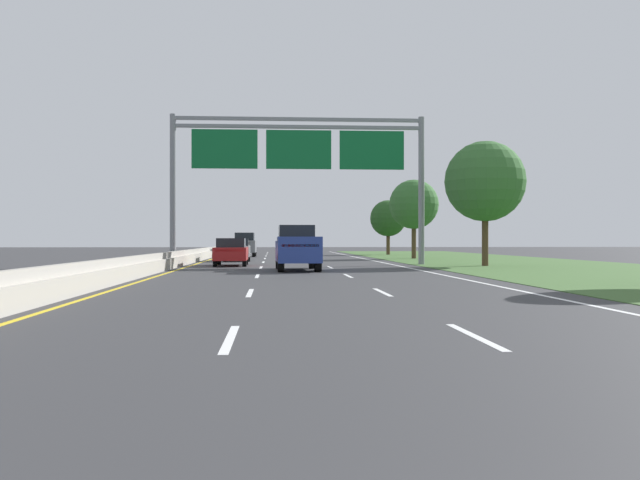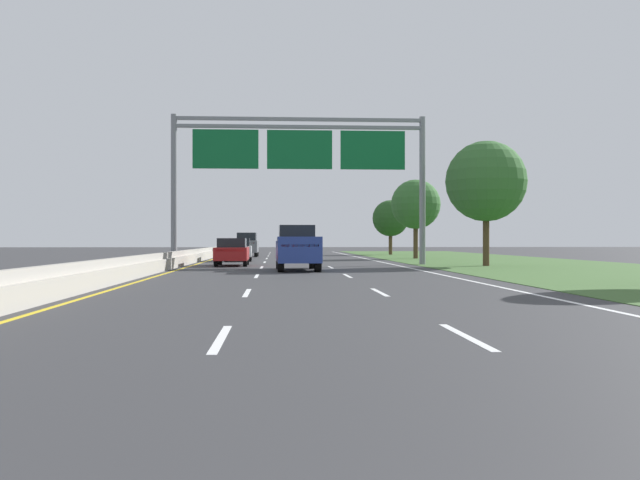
% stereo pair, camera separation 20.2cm
% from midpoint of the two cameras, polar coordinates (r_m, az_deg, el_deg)
% --- Properties ---
extents(ground_plane, '(220.00, 220.00, 0.00)m').
position_cam_midpoint_polar(ground_plane, '(35.02, -2.02, -2.40)').
color(ground_plane, '#333335').
extents(lane_striping, '(11.96, 106.00, 0.01)m').
position_cam_midpoint_polar(lane_striping, '(34.56, -2.00, -2.43)').
color(lane_striping, white).
rests_on(lane_striping, ground).
extents(grass_verge_right, '(14.00, 110.00, 0.02)m').
position_cam_midpoint_polar(grass_verge_right, '(38.10, 19.46, -2.19)').
color(grass_verge_right, '#3D602D').
rests_on(grass_verge_right, ground).
extents(median_barrier_concrete, '(0.60, 110.00, 0.85)m').
position_cam_midpoint_polar(median_barrier_concrete, '(35.42, -12.77, -1.80)').
color(median_barrier_concrete, '#A8A399').
rests_on(median_barrier_concrete, ground).
extents(overhead_sign_gantry, '(15.06, 0.42, 8.84)m').
position_cam_midpoint_polar(overhead_sign_gantry, '(41.58, -1.89, 6.71)').
color(overhead_sign_gantry, gray).
rests_on(overhead_sign_gantry, ground).
extents(pickup_truck_blue, '(2.10, 5.44, 2.20)m').
position_cam_midpoint_polar(pickup_truck_blue, '(33.97, -2.04, -0.66)').
color(pickup_truck_blue, navy).
rests_on(pickup_truck_blue, ground).
extents(car_white_left_lane_sedan, '(1.94, 4.45, 1.57)m').
position_cam_midpoint_polar(car_white_left_lane_sedan, '(49.14, -6.89, -0.76)').
color(car_white_left_lane_sedan, silver).
rests_on(car_white_left_lane_sedan, ground).
extents(car_red_left_lane_sedan, '(1.85, 4.41, 1.57)m').
position_cam_midpoint_polar(car_red_left_lane_sedan, '(40.33, -7.38, -0.92)').
color(car_red_left_lane_sedan, maroon).
rests_on(car_red_left_lane_sedan, ground).
extents(car_grey_left_lane_suv, '(1.93, 4.71, 2.11)m').
position_cam_midpoint_polar(car_grey_left_lane_suv, '(62.31, -6.21, -0.34)').
color(car_grey_left_lane_suv, slate).
rests_on(car_grey_left_lane_suv, ground).
extents(roadside_tree_mid, '(4.52, 4.52, 7.02)m').
position_cam_midpoint_polar(roadside_tree_mid, '(40.43, 13.15, 4.66)').
color(roadside_tree_mid, '#4C3823').
rests_on(roadside_tree_mid, ground).
extents(roadside_tree_far, '(3.89, 3.89, 6.23)m').
position_cam_midpoint_polar(roadside_tree_far, '(55.54, 7.54, 2.88)').
color(roadside_tree_far, '#4C3823').
rests_on(roadside_tree_far, ground).
extents(roadside_tree_distant, '(3.61, 3.61, 5.45)m').
position_cam_midpoint_polar(roadside_tree_distant, '(70.07, 5.48, 1.76)').
color(roadside_tree_distant, '#4C3823').
rests_on(roadside_tree_distant, ground).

